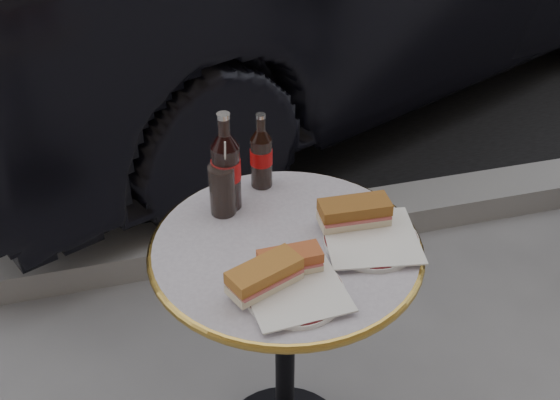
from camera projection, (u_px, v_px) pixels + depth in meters
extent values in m
cube|color=gray|center=(223.00, 240.00, 2.68)|extent=(40.00, 0.20, 0.12)
cylinder|color=white|center=(295.00, 292.00, 1.44)|extent=(0.23, 0.23, 0.01)
cylinder|color=silver|center=(371.00, 240.00, 1.58)|extent=(0.28, 0.28, 0.01)
cube|color=#B06C2C|center=(264.00, 277.00, 1.43)|extent=(0.17, 0.13, 0.05)
cube|color=#B7582E|center=(290.00, 262.00, 1.47)|extent=(0.13, 0.07, 0.05)
cube|color=brown|center=(354.00, 214.00, 1.60)|extent=(0.16, 0.08, 0.06)
cylinder|color=black|center=(222.00, 189.00, 1.64)|extent=(0.07, 0.07, 0.13)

